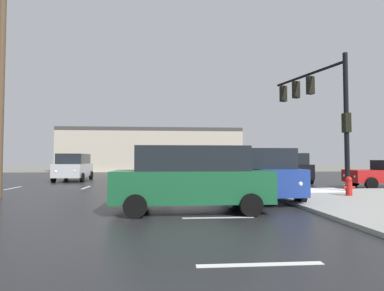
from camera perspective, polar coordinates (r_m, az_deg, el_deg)
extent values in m
plane|color=slate|center=(19.08, -0.30, -7.40)|extent=(120.00, 120.00, 0.00)
cube|color=#232326|center=(19.08, -0.30, -7.37)|extent=(44.00, 44.00, 0.02)
cube|color=white|center=(16.36, 18.76, -7.50)|extent=(4.00, 1.60, 0.06)
cube|color=silver|center=(5.41, 11.99, -19.91)|extent=(2.00, 0.15, 0.01)
cube|color=silver|center=(9.21, 4.64, -12.61)|extent=(2.00, 0.15, 0.01)
cube|color=silver|center=(13.13, 1.76, -9.56)|extent=(2.00, 0.15, 0.01)
cube|color=silver|center=(17.09, 0.23, -7.90)|extent=(2.00, 0.15, 0.01)
cube|color=silver|center=(21.06, -0.72, -6.86)|extent=(2.00, 0.15, 0.01)
cube|color=silver|center=(25.04, -1.36, -6.16)|extent=(2.00, 0.15, 0.01)
cube|color=silver|center=(29.03, -1.83, -5.64)|extent=(2.00, 0.15, 0.01)
cube|color=silver|center=(33.02, -2.18, -5.25)|extent=(2.00, 0.15, 0.01)
cube|color=silver|center=(37.01, -2.46, -4.95)|extent=(2.00, 0.15, 0.01)
cube|color=silver|center=(20.84, -29.08, -6.61)|extent=(0.15, 2.00, 0.01)
cube|color=silver|center=(19.55, -18.26, -7.09)|extent=(0.15, 2.00, 0.01)
cube|color=silver|center=(19.03, -6.36, -7.33)|extent=(0.15, 2.00, 0.01)
cube|color=silver|center=(19.33, 5.67, -7.25)|extent=(0.15, 2.00, 0.01)
cube|color=silver|center=(20.43, 16.86, -6.90)|extent=(0.15, 2.00, 0.01)
cube|color=silver|center=(22.21, 26.56, -6.38)|extent=(0.15, 2.00, 0.01)
cube|color=silver|center=(15.84, 13.73, -8.26)|extent=(0.45, 7.00, 0.01)
cylinder|color=black|center=(16.61, 25.65, 3.81)|extent=(0.22, 0.22, 6.49)
cylinder|color=black|center=(19.01, 19.65, 11.66)|extent=(1.54, 5.12, 0.14)
cube|color=black|center=(18.67, 20.21, 9.95)|extent=(0.42, 0.37, 0.95)
sphere|color=red|center=(18.85, 19.87, 10.72)|extent=(0.20, 0.20, 0.20)
cube|color=black|center=(19.57, 17.92, 9.35)|extent=(0.42, 0.37, 0.95)
sphere|color=red|center=(19.75, 17.62, 10.09)|extent=(0.20, 0.20, 0.20)
cube|color=black|center=(20.49, 15.85, 8.79)|extent=(0.42, 0.37, 0.95)
sphere|color=red|center=(20.68, 15.58, 9.50)|extent=(0.20, 0.20, 0.20)
cube|color=black|center=(16.60, 25.65, 3.65)|extent=(0.28, 0.36, 0.90)
cylinder|color=red|center=(15.00, 26.01, -6.82)|extent=(0.26, 0.26, 0.60)
sphere|color=red|center=(14.98, 25.98, -5.41)|extent=(0.25, 0.25, 0.25)
cylinder|color=red|center=(14.91, 25.41, -6.74)|extent=(0.12, 0.11, 0.11)
cylinder|color=red|center=(15.09, 26.60, -6.67)|extent=(0.12, 0.11, 0.11)
cube|color=#BCB29E|center=(45.75, -7.12, -1.15)|extent=(24.18, 8.00, 5.31)
cube|color=#3F3D3A|center=(45.91, -7.10, 2.48)|extent=(24.18, 8.00, 0.50)
cube|color=black|center=(23.90, 16.70, -4.31)|extent=(2.35, 4.95, 0.95)
cube|color=black|center=(23.89, 16.68, -2.27)|extent=(2.07, 3.50, 0.75)
cylinder|color=black|center=(25.25, 13.52, -5.32)|extent=(0.28, 0.68, 0.66)
cylinder|color=black|center=(25.77, 17.76, -5.21)|extent=(0.28, 0.68, 0.66)
cylinder|color=black|center=(22.09, 15.49, -5.72)|extent=(0.28, 0.68, 0.66)
cylinder|color=black|center=(22.68, 20.27, -5.57)|extent=(0.28, 0.68, 0.66)
sphere|color=white|center=(26.01, 13.90, -4.18)|extent=(0.18, 0.18, 0.18)
sphere|color=white|center=(26.33, 16.55, -4.13)|extent=(0.18, 0.18, 0.18)
cube|color=#B7BABF|center=(26.00, -20.19, -4.10)|extent=(2.11, 4.86, 0.95)
cube|color=black|center=(25.99, -20.16, -2.23)|extent=(1.91, 3.42, 0.75)
cylinder|color=black|center=(24.22, -18.85, -5.38)|extent=(0.24, 0.67, 0.66)
cylinder|color=black|center=(24.70, -23.30, -5.25)|extent=(0.24, 0.67, 0.66)
cylinder|color=black|center=(27.41, -17.41, -5.04)|extent=(0.24, 0.67, 0.66)
cylinder|color=black|center=(27.84, -21.37, -4.94)|extent=(0.24, 0.67, 0.66)
sphere|color=white|center=(23.57, -20.04, -4.29)|extent=(0.18, 0.18, 0.18)
sphere|color=white|center=(23.89, -22.96, -4.22)|extent=(0.18, 0.18, 0.18)
cube|color=white|center=(18.17, 0.32, -5.43)|extent=(4.63, 2.14, 0.70)
cube|color=black|center=(18.27, 2.41, -3.45)|extent=(2.59, 1.84, 0.55)
cylinder|color=black|center=(17.11, -4.28, -6.79)|extent=(0.67, 0.27, 0.66)
cylinder|color=black|center=(18.90, -4.74, -6.37)|extent=(0.67, 0.27, 0.66)
cylinder|color=black|center=(17.63, 5.75, -6.65)|extent=(0.67, 0.27, 0.66)
cylinder|color=black|center=(19.37, 4.37, -6.27)|extent=(0.67, 0.27, 0.66)
sphere|color=white|center=(17.36, -6.58, -5.56)|extent=(0.18, 0.18, 0.18)
sphere|color=white|center=(18.51, -6.74, -5.36)|extent=(0.18, 0.18, 0.18)
cube|color=#195933|center=(10.10, -0.10, -7.13)|extent=(4.81, 1.99, 0.95)
cube|color=black|center=(10.06, -0.10, -2.30)|extent=(3.37, 1.82, 0.75)
cylinder|color=black|center=(9.20, -10.00, -10.54)|extent=(0.66, 0.22, 0.66)
cylinder|color=black|center=(11.12, -9.00, -9.12)|extent=(0.66, 0.22, 0.66)
cylinder|color=black|center=(9.46, 10.43, -10.31)|extent=(0.66, 0.22, 0.66)
cylinder|color=black|center=(11.34, 7.89, -9.00)|extent=(0.66, 0.22, 0.66)
sphere|color=white|center=(9.58, -14.08, -7.31)|extent=(0.18, 0.18, 0.18)
sphere|color=white|center=(10.81, -12.95, -6.76)|extent=(0.18, 0.18, 0.18)
cube|color=navy|center=(13.39, 11.71, -5.92)|extent=(2.17, 4.88, 0.95)
cube|color=black|center=(13.36, 11.68, -2.28)|extent=(1.95, 3.44, 0.75)
cylinder|color=black|center=(12.29, 18.60, -8.39)|extent=(0.25, 0.67, 0.66)
cylinder|color=black|center=(11.58, 9.79, -8.85)|extent=(0.25, 0.67, 0.66)
cylinder|color=black|center=(15.28, 13.19, -7.25)|extent=(0.25, 0.67, 0.66)
cylinder|color=black|center=(14.72, 6.01, -7.49)|extent=(0.25, 0.67, 0.66)
sphere|color=white|center=(11.45, 18.56, -6.45)|extent=(0.18, 0.18, 0.18)
sphere|color=white|center=(10.97, 12.65, -6.70)|extent=(0.18, 0.18, 0.18)
cylinder|color=black|center=(19.80, 29.14, -5.89)|extent=(0.67, 0.26, 0.66)
cylinder|color=black|center=(21.36, 26.67, -5.67)|extent=(0.67, 0.26, 0.66)
sphere|color=white|center=(19.73, 26.96, -4.93)|extent=(0.18, 0.18, 0.18)
sphere|color=white|center=(20.75, 25.44, -4.82)|extent=(0.18, 0.18, 0.18)
cube|color=slate|center=(27.73, -3.95, -4.39)|extent=(4.66, 2.24, 0.70)
cube|color=black|center=(27.67, -2.55, -3.10)|extent=(2.63, 1.89, 0.55)
cylinder|color=black|center=(27.03, -7.36, -5.17)|extent=(0.68, 0.28, 0.66)
cylinder|color=black|center=(28.81, -6.84, -5.00)|extent=(0.68, 0.28, 0.66)
cylinder|color=black|center=(26.76, -0.84, -5.22)|extent=(0.68, 0.28, 0.66)
cylinder|color=black|center=(28.56, -0.72, -5.04)|extent=(0.68, 0.28, 0.66)
sphere|color=white|center=(27.44, -8.65, -4.39)|extent=(0.18, 0.18, 0.18)
sphere|color=white|center=(28.57, -8.26, -4.31)|extent=(0.18, 0.18, 0.18)
cylinder|color=brown|center=(16.23, -30.70, 9.43)|extent=(0.28, 0.28, 9.79)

